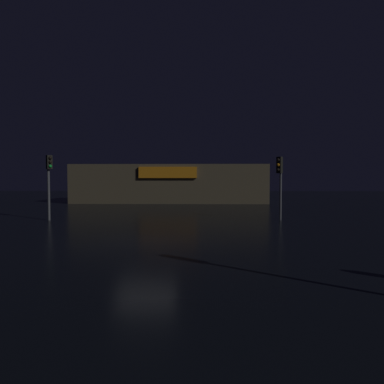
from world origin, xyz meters
name	(u,v)px	position (x,y,z in m)	size (l,w,h in m)	color
ground_plane	(146,242)	(0.00, 0.00, 0.00)	(120.00, 120.00, 0.00)	black
store_building	(171,184)	(-1.07, 24.79, 2.11)	(21.28, 7.84, 4.22)	brown
traffic_signal_main	(49,175)	(-7.29, 7.05, 2.88)	(0.42, 0.42, 4.14)	#595B60
traffic_signal_cross_left	(280,175)	(7.36, 7.44, 2.87)	(0.42, 0.42, 4.05)	#595B60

